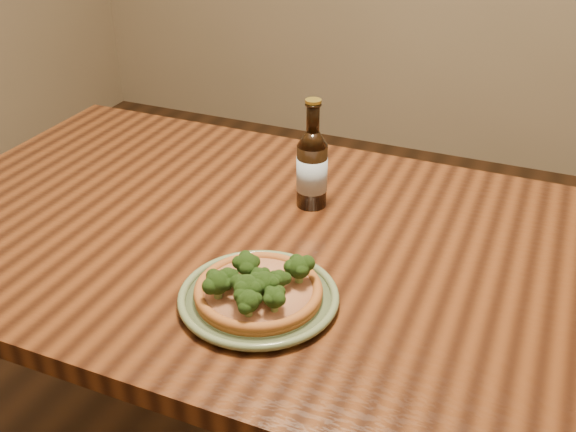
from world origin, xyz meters
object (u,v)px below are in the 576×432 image
at_px(table, 290,279).
at_px(pizza, 258,289).
at_px(plate, 259,297).
at_px(beer_bottle, 312,168).

distance_m(table, pizza, 0.24).
bearing_deg(plate, table, 98.01).
bearing_deg(beer_bottle, table, -96.67).
distance_m(plate, pizza, 0.02).
xyz_separation_m(pizza, beer_bottle, (-0.04, 0.35, 0.06)).
bearing_deg(table, pizza, -81.92).
xyz_separation_m(plate, beer_bottle, (-0.04, 0.35, 0.08)).
bearing_deg(pizza, plate, 101.65).
distance_m(table, plate, 0.23).
height_order(plate, beer_bottle, beer_bottle).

